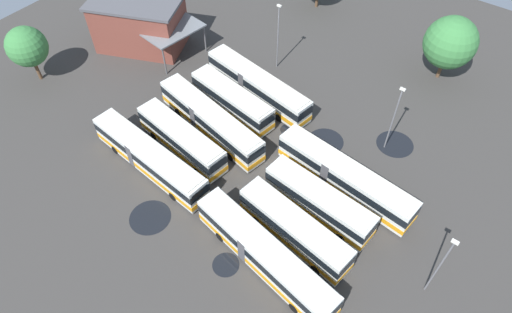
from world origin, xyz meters
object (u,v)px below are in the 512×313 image
(bus_row0_slot2, at_px, (210,120))
(bus_row0_slot3, at_px, (232,100))
(bus_row1_slot0, at_px, (264,254))
(lamp_post_far_corner, at_px, (440,265))
(bus_row1_slot1, at_px, (295,229))
(bus_row1_slot2, at_px, (319,201))
(bus_row0_slot1, at_px, (182,139))
(bus_row0_slot0, at_px, (149,157))
(lamp_post_mid_lot, at_px, (394,117))
(depot_building, at_px, (139,23))
(maintenance_shelter, at_px, (163,24))
(lamp_post_near_entrance, at_px, (278,35))
(tree_northeast, at_px, (450,43))
(bus_row1_slot3, at_px, (344,176))
(tree_northwest, at_px, (27,47))
(bus_row0_slot4, at_px, (258,85))

(bus_row0_slot2, height_order, bus_row0_slot3, same)
(bus_row1_slot0, relative_size, lamp_post_far_corner, 1.91)
(bus_row0_slot2, height_order, bus_row1_slot0, same)
(bus_row1_slot1, height_order, bus_row1_slot2, same)
(bus_row0_slot1, bearing_deg, bus_row0_slot0, -103.13)
(bus_row0_slot3, xyz_separation_m, lamp_post_mid_lot, (17.13, 5.54, 2.85))
(bus_row1_slot1, xyz_separation_m, lamp_post_mid_lot, (1.72, 15.80, 2.85))
(depot_building, bearing_deg, maintenance_shelter, 19.52)
(bus_row1_slot1, relative_size, maintenance_shelter, 1.24)
(lamp_post_far_corner, bearing_deg, bus_row0_slot3, 164.41)
(lamp_post_near_entrance, xyz_separation_m, tree_northeast, (17.89, 10.61, 0.30))
(bus_row0_slot3, relative_size, bus_row1_slot3, 0.76)
(bus_row1_slot3, bearing_deg, bus_row0_slot1, -160.59)
(bus_row1_slot1, relative_size, bus_row1_slot3, 0.78)
(lamp_post_near_entrance, height_order, tree_northwest, lamp_post_near_entrance)
(maintenance_shelter, bearing_deg, bus_row0_slot2, -29.37)
(bus_row0_slot3, distance_m, depot_building, 18.61)
(depot_building, xyz_separation_m, lamp_post_mid_lot, (35.39, 2.33, 1.25))
(bus_row0_slot2, xyz_separation_m, depot_building, (-18.29, 7.22, 1.59))
(bus_row0_slot1, height_order, maintenance_shelter, maintenance_shelter)
(bus_row0_slot4, relative_size, bus_row1_slot1, 1.29)
(bus_row0_slot0, relative_size, bus_row0_slot2, 1.00)
(bus_row0_slot4, bearing_deg, maintenance_shelter, 178.22)
(bus_row0_slot2, bearing_deg, depot_building, 158.45)
(lamp_post_near_entrance, height_order, lamp_post_far_corner, lamp_post_near_entrance)
(lamp_post_mid_lot, bearing_deg, bus_row1_slot0, -97.05)
(maintenance_shelter, bearing_deg, bus_row1_slot1, -25.80)
(lamp_post_far_corner, bearing_deg, depot_building, 166.63)
(lamp_post_far_corner, bearing_deg, bus_row0_slot4, 156.52)
(bus_row0_slot3, distance_m, bus_row1_slot0, 20.33)
(bus_row0_slot3, bearing_deg, lamp_post_near_entrance, 93.85)
(lamp_post_mid_lot, bearing_deg, bus_row1_slot3, -97.65)
(bus_row0_slot3, bearing_deg, bus_row1_slot0, -43.66)
(bus_row0_slot2, height_order, maintenance_shelter, maintenance_shelter)
(bus_row0_slot4, height_order, lamp_post_mid_lot, lamp_post_mid_lot)
(bus_row1_slot2, relative_size, tree_northwest, 1.59)
(lamp_post_mid_lot, bearing_deg, maintenance_shelter, -177.96)
(bus_row1_slot2, distance_m, lamp_post_far_corner, 12.11)
(bus_row0_slot0, height_order, bus_row1_slot0, same)
(tree_northeast, bearing_deg, bus_row1_slot2, -93.32)
(tree_northeast, bearing_deg, depot_building, -153.62)
(lamp_post_mid_lot, bearing_deg, lamp_post_far_corner, -52.14)
(maintenance_shelter, distance_m, tree_northeast, 36.09)
(depot_building, distance_m, tree_northwest, 14.16)
(maintenance_shelter, xyz_separation_m, tree_northeast, (32.12, 16.40, 1.24))
(bus_row1_slot2, relative_size, tree_northeast, 1.39)
(bus_row0_slot3, height_order, bus_row0_slot4, same)
(bus_row1_slot3, bearing_deg, tree_northwest, -169.19)
(bus_row0_slot1, distance_m, depot_building, 21.05)
(tree_northwest, bearing_deg, bus_row1_slot3, 10.81)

